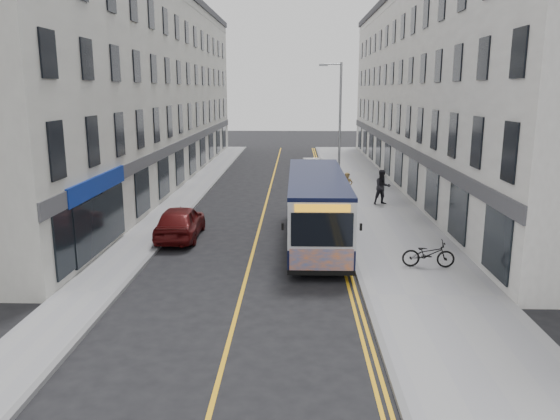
# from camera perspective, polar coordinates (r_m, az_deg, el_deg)

# --- Properties ---
(ground) EXTENTS (140.00, 140.00, 0.00)m
(ground) POSITION_cam_1_polar(r_m,az_deg,el_deg) (18.97, -3.73, -7.64)
(ground) COLOR black
(ground) RESTS_ON ground
(pavement_east) EXTENTS (4.50, 64.00, 0.12)m
(pavement_east) POSITION_cam_1_polar(r_m,az_deg,el_deg) (30.75, 10.08, 0.18)
(pavement_east) COLOR gray
(pavement_east) RESTS_ON ground
(pavement_west) EXTENTS (2.00, 64.00, 0.12)m
(pavement_west) POSITION_cam_1_polar(r_m,az_deg,el_deg) (31.16, -10.84, 0.32)
(pavement_west) COLOR gray
(pavement_west) RESTS_ON ground
(kerb_east) EXTENTS (0.18, 64.00, 0.13)m
(kerb_east) POSITION_cam_1_polar(r_m,az_deg,el_deg) (30.50, 5.90, 0.22)
(kerb_east) COLOR slate
(kerb_east) RESTS_ON ground
(kerb_west) EXTENTS (0.18, 64.00, 0.13)m
(kerb_west) POSITION_cam_1_polar(r_m,az_deg,el_deg) (30.96, -9.03, 0.31)
(kerb_west) COLOR slate
(kerb_west) RESTS_ON ground
(road_centre_line) EXTENTS (0.12, 64.00, 0.01)m
(road_centre_line) POSITION_cam_1_polar(r_m,az_deg,el_deg) (30.48, -1.62, 0.16)
(road_centre_line) COLOR #F1A915
(road_centre_line) RESTS_ON ground
(road_dbl_yellow_inner) EXTENTS (0.10, 64.00, 0.01)m
(road_dbl_yellow_inner) POSITION_cam_1_polar(r_m,az_deg,el_deg) (30.49, 5.05, 0.11)
(road_dbl_yellow_inner) COLOR #F1A915
(road_dbl_yellow_inner) RESTS_ON ground
(road_dbl_yellow_outer) EXTENTS (0.10, 64.00, 0.01)m
(road_dbl_yellow_outer) POSITION_cam_1_polar(r_m,az_deg,el_deg) (30.50, 5.43, 0.11)
(road_dbl_yellow_outer) COLOR #F1A915
(road_dbl_yellow_outer) RESTS_ON ground
(terrace_east) EXTENTS (6.00, 46.00, 13.00)m
(terrace_east) POSITION_cam_1_polar(r_m,az_deg,el_deg) (39.93, 16.21, 12.00)
(terrace_east) COLOR white
(terrace_east) RESTS_ON ground
(terrace_west) EXTENTS (6.00, 46.00, 13.00)m
(terrace_west) POSITION_cam_1_polar(r_m,az_deg,el_deg) (40.19, -14.12, 12.12)
(terrace_west) COLOR silver
(terrace_west) RESTS_ON ground
(streetlamp) EXTENTS (1.32, 0.18, 8.00)m
(streetlamp) POSITION_cam_1_polar(r_m,az_deg,el_deg) (31.89, 6.13, 8.59)
(streetlamp) COLOR #9C9FA5
(streetlamp) RESTS_ON ground
(city_bus) EXTENTS (2.41, 10.29, 2.99)m
(city_bus) POSITION_cam_1_polar(r_m,az_deg,el_deg) (23.46, 3.83, 0.45)
(city_bus) COLOR black
(city_bus) RESTS_ON ground
(bicycle) EXTENTS (1.94, 0.78, 1.00)m
(bicycle) POSITION_cam_1_polar(r_m,az_deg,el_deg) (20.80, 15.24, -4.45)
(bicycle) COLOR black
(bicycle) RESTS_ON pavement_east
(pedestrian_near) EXTENTS (0.72, 0.57, 1.72)m
(pedestrian_near) POSITION_cam_1_polar(r_m,az_deg,el_deg) (31.77, 7.06, 2.37)
(pedestrian_near) COLOR olive
(pedestrian_near) RESTS_ON pavement_east
(pedestrian_far) EXTENTS (1.09, 0.93, 1.97)m
(pedestrian_far) POSITION_cam_1_polar(r_m,az_deg,el_deg) (31.42, 10.65, 2.36)
(pedestrian_far) COLOR black
(pedestrian_far) RESTS_ON pavement_east
(car_white) EXTENTS (1.73, 4.11, 1.32)m
(car_white) POSITION_cam_1_polar(r_m,az_deg,el_deg) (42.01, 3.42, 4.47)
(car_white) COLOR silver
(car_white) RESTS_ON ground
(car_maroon) EXTENTS (1.87, 4.45, 1.50)m
(car_maroon) POSITION_cam_1_polar(r_m,az_deg,el_deg) (24.68, -10.39, -1.23)
(car_maroon) COLOR #540E0E
(car_maroon) RESTS_ON ground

